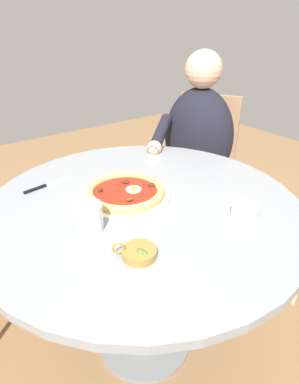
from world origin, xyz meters
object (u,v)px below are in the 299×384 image
Objects in this scene: steak_knife at (42,187)px; cafe_chair_diner at (202,158)px; water_glass at (90,219)px; olive_pan at (139,252)px; pizza_on_plate at (126,192)px; diner_person at (195,172)px; dining_table at (143,230)px; ramekin_capers at (244,210)px.

cafe_chair_diner is (-0.16, 0.99, -0.18)m from steak_knife.
water_glass reaches higher than olive_pan.
pizza_on_plate is 3.63× the size of water_glass.
pizza_on_plate is at bearing -63.80° from diner_person.
steak_knife reaches higher than dining_table.
water_glass is 0.07× the size of diner_person.
water_glass is 0.79× the size of olive_pan.
steak_knife is at bearing -80.93° from cafe_chair_diner.
pizza_on_plate and ramekin_capers have the same top height.
diner_person is at bearing -59.34° from cafe_chair_diner.
cafe_chair_diner reaches higher than pizza_on_plate.
diner_person reaches higher than cafe_chair_diner.
pizza_on_plate is 0.90m from cafe_chair_diner.
steak_knife is 0.22× the size of cafe_chair_diner.
olive_pan is at bearing 7.96° from steak_knife.
water_glass is 0.98m from diner_person.
diner_person is (-0.43, 0.85, -0.25)m from water_glass.
water_glass is at bearing -63.24° from diner_person.
dining_table is 0.75m from diner_person.
cafe_chair_diner is (-0.46, 0.75, -0.06)m from dining_table.
steak_knife is 0.90m from diner_person.
diner_person is at bearing 127.35° from olive_pan.
cafe_chair_diner reaches higher than olive_pan.
diner_person is at bearing 95.67° from steak_knife.
dining_table is at bearing -141.82° from ramekin_capers.
dining_table is 0.88m from cafe_chair_diner.
olive_pan reaches higher than ramekin_capers.
steak_knife is (-0.24, -0.21, -0.01)m from pizza_on_plate.
steak_knife is at bearing -175.59° from water_glass.
water_glass is at bearing -61.30° from pizza_on_plate.
ramekin_capers is (0.56, 0.45, 0.02)m from steak_knife.
ramekin_capers is (0.22, 0.42, -0.02)m from water_glass.
water_glass reaches higher than steak_knife.
dining_table is 12.72× the size of water_glass.
diner_person reaches higher than pizza_on_plate.
diner_person is at bearing 146.58° from ramekin_capers.
olive_pan is at bearing -52.65° from diner_person.
olive_pan reaches higher than dining_table.
ramekin_capers is at bearing 35.94° from pizza_on_plate.
dining_table is 0.31m from olive_pan.
cafe_chair_diner is (-0.07, 0.12, 0.03)m from diner_person.
dining_table is 0.40m from steak_knife.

